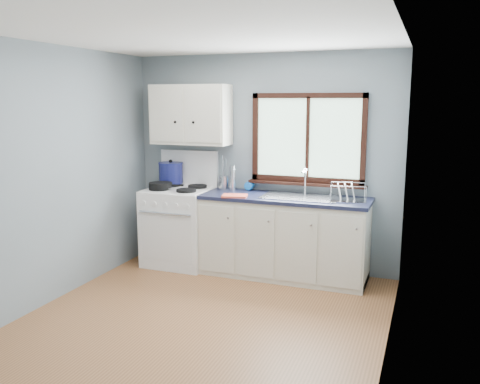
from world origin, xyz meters
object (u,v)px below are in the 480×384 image
(utensil_crock, at_px, (224,182))
(dish_rack, at_px, (347,196))
(thermos, at_px, (232,178))
(sink, at_px, (300,203))
(gas_range, at_px, (179,224))
(base_cabinets, at_px, (284,241))
(stockpot, at_px, (171,173))
(skillet, at_px, (161,185))

(utensil_crock, relative_size, dish_rack, 0.96)
(thermos, bearing_deg, sink, -8.98)
(utensil_crock, distance_m, thermos, 0.17)
(gas_range, distance_m, base_cabinets, 1.31)
(gas_range, relative_size, dish_rack, 3.26)
(utensil_crock, bearing_deg, stockpot, -173.98)
(sink, relative_size, dish_rack, 2.01)
(gas_range, height_order, skillet, gas_range)
(thermos, bearing_deg, dish_rack, -6.48)
(gas_range, bearing_deg, sink, 0.71)
(sink, relative_size, stockpot, 2.34)
(sink, bearing_deg, stockpot, 175.25)
(stockpot, bearing_deg, utensil_crock, 6.02)
(skillet, distance_m, dish_rack, 2.16)
(skillet, height_order, thermos, thermos)
(base_cabinets, bearing_deg, stockpot, 174.69)
(base_cabinets, relative_size, dish_rack, 4.43)
(sink, bearing_deg, gas_range, -179.29)
(utensil_crock, relative_size, thermos, 1.36)
(gas_range, distance_m, stockpot, 0.65)
(sink, distance_m, skillet, 1.66)
(base_cabinets, height_order, sink, sink)
(base_cabinets, distance_m, dish_rack, 0.89)
(base_cabinets, xyz_separation_m, stockpot, (-1.49, 0.14, 0.68))
(sink, xyz_separation_m, stockpot, (-1.67, 0.14, 0.23))
(gas_range, height_order, dish_rack, gas_range)
(sink, xyz_separation_m, dish_rack, (0.51, -0.02, 0.11))
(stockpot, relative_size, utensil_crock, 0.89)
(base_cabinets, relative_size, stockpot, 5.15)
(sink, bearing_deg, utensil_crock, 168.03)
(gas_range, xyz_separation_m, stockpot, (-0.19, 0.16, 0.60))
(gas_range, relative_size, base_cabinets, 0.74)
(gas_range, xyz_separation_m, base_cabinets, (1.31, 0.02, -0.08))
(base_cabinets, distance_m, utensil_crock, 1.03)
(base_cabinets, bearing_deg, thermos, 168.72)
(gas_range, height_order, stockpot, gas_range)
(stockpot, bearing_deg, thermos, -0.27)
(gas_range, bearing_deg, base_cabinets, 0.82)
(skillet, height_order, stockpot, stockpot)
(sink, xyz_separation_m, thermos, (-0.85, 0.13, 0.21))
(skillet, relative_size, utensil_crock, 1.09)
(sink, height_order, thermos, sink)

